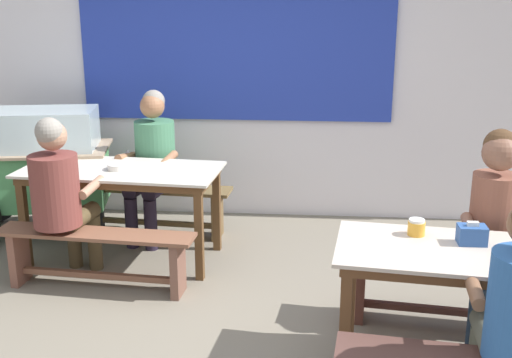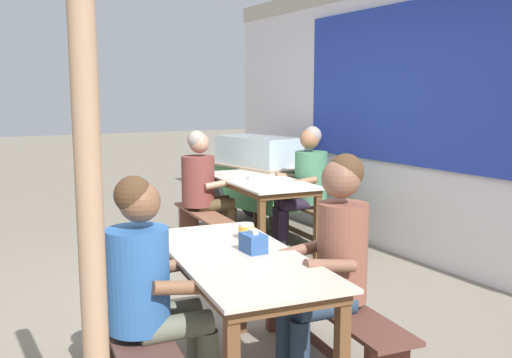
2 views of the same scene
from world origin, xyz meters
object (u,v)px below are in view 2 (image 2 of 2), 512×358
at_px(person_left_back_turned, 204,182).
at_px(bench_near_back, 326,321).
at_px(dining_table_far, 259,187).
at_px(bench_far_front, 207,228).
at_px(condiment_jar, 246,231).
at_px(soup_bowl, 255,177).
at_px(tissue_box, 253,243).
at_px(dining_table_near, 237,269).
at_px(bench_near_front, 136,354).
at_px(food_cart, 257,174).
at_px(bench_far_back, 306,218).
at_px(person_near_front, 151,282).
at_px(person_center_facing, 306,179).
at_px(person_right_near_table, 333,254).
at_px(wooden_support_post, 92,258).

bearing_deg(person_left_back_turned, bench_near_back, -8.81).
height_order(dining_table_far, bench_far_front, dining_table_far).
height_order(condiment_jar, soup_bowl, condiment_jar).
bearing_deg(condiment_jar, tissue_box, -21.02).
xyz_separation_m(dining_table_near, condiment_jar, (-0.29, 0.22, 0.13)).
bearing_deg(bench_near_front, dining_table_near, 83.20).
bearing_deg(bench_near_back, food_cart, 157.29).
distance_m(bench_far_back, bench_near_front, 3.52).
distance_m(person_left_back_turned, condiment_jar, 2.57).
xyz_separation_m(bench_near_front, tissue_box, (0.06, 0.68, 0.54)).
bearing_deg(person_left_back_turned, dining_table_far, 57.74).
height_order(dining_table_near, food_cart, food_cart).
bearing_deg(bench_far_back, tissue_box, -39.82).
bearing_deg(bench_far_front, soup_bowl, 86.04).
height_order(bench_far_front, condiment_jar, condiment_jar).
distance_m(bench_near_back, condiment_jar, 0.73).
height_order(bench_near_back, person_near_front, person_near_front).
distance_m(dining_table_far, person_near_front, 3.21).
height_order(person_center_facing, tissue_box, person_center_facing).
bearing_deg(food_cart, dining_table_far, -28.23).
xyz_separation_m(person_near_front, soup_bowl, (-2.50, 1.99, 0.07)).
distance_m(bench_far_back, person_right_near_table, 3.09).
height_order(food_cart, person_center_facing, person_center_facing).
height_order(person_right_near_table, condiment_jar, person_right_near_table).
bearing_deg(dining_table_far, bench_near_front, -41.48).
height_order(person_left_back_turned, person_right_near_table, person_right_near_table).
distance_m(person_left_back_turned, person_center_facing, 1.10).
bearing_deg(bench_near_front, person_right_near_table, 74.43).
distance_m(dining_table_near, food_cart, 3.93).
relative_size(food_cart, person_near_front, 1.34).
relative_size(person_center_facing, wooden_support_post, 0.62).
bearing_deg(bench_near_front, person_near_front, 21.09).
bearing_deg(dining_table_far, bench_far_back, 85.45).
bearing_deg(wooden_support_post, condiment_jar, 129.33).
relative_size(bench_far_back, wooden_support_post, 0.74).
relative_size(dining_table_near, soup_bowl, 9.12).
bearing_deg(person_near_front, bench_near_back, 89.85).
bearing_deg(person_right_near_table, person_center_facing, 148.79).
relative_size(dining_table_far, bench_near_front, 1.14).
relative_size(bench_near_front, soup_bowl, 8.27).
distance_m(bench_far_front, tissue_box, 2.65).
bearing_deg(bench_far_front, dining_table_near, -20.60).
xyz_separation_m(bench_far_back, person_center_facing, (0.09, -0.07, 0.45)).
height_order(dining_table_near, person_left_back_turned, person_left_back_turned).
xyz_separation_m(bench_near_front, person_right_near_table, (0.30, 1.07, 0.47)).
xyz_separation_m(bench_far_back, person_right_near_table, (2.60, -1.59, 0.46)).
relative_size(food_cart, wooden_support_post, 0.80).
height_order(bench_near_back, soup_bowl, soup_bowl).
relative_size(bench_far_front, bench_near_front, 1.04).
bearing_deg(dining_table_near, wooden_support_post, -55.09).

